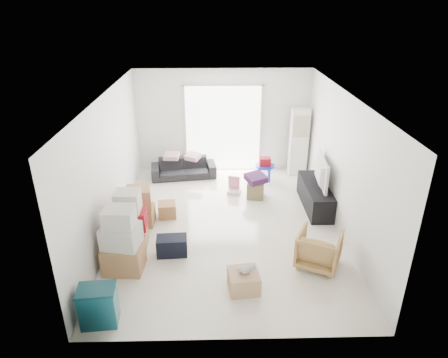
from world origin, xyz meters
The scene contains 21 objects.
room_shell centered at (0.00, 0.00, 1.35)m, with size 4.98×6.48×3.18m.
sliding_door centered at (0.00, 2.98, 1.24)m, with size 2.10×0.04×2.33m.
ac_tower centered at (1.95, 2.65, 0.88)m, with size 0.45×0.30×1.75m, color white.
tv_console centered at (2.00, 0.79, 0.27)m, with size 0.49×1.62×0.54m, color black.
television centered at (2.00, 0.79, 0.61)m, with size 1.09×0.63×0.14m, color black.
sofa centered at (-1.04, 2.50, 0.32)m, with size 1.66×0.48×0.65m, color #242429.
pillow_left centered at (-1.35, 2.54, 0.71)m, with size 0.37×0.29×0.12m, color #BC8992.
pillow_right centered at (-0.79, 2.48, 0.70)m, with size 0.33×0.26×0.11m, color #BC8992.
armchair centered at (1.56, -1.35, 0.36)m, with size 0.70×0.65×0.72m, color tan.
storage_bins centered at (-1.90, -2.63, 0.31)m, with size 0.56×0.42×0.61m.
box_stack_a centered at (-1.80, -1.39, 0.53)m, with size 0.69×0.59×1.19m.
box_stack_b centered at (-1.80, -0.69, 0.50)m, with size 0.62×0.60×1.15m.
box_stack_c centered at (-1.77, 0.14, 0.40)m, with size 0.56×0.54×0.82m.
loose_box centered at (-1.26, 0.43, 0.16)m, with size 0.37×0.37×0.31m, color #9F6A47.
duffel_bag centered at (-1.02, -0.96, 0.17)m, with size 0.55×0.33×0.35m, color black.
ottoman centered at (0.72, 1.28, 0.19)m, with size 0.39×0.39×0.39m, color olive.
blanket centered at (0.72, 1.28, 0.46)m, with size 0.43×0.43×0.14m, color #492255.
kids_table centered at (1.04, 2.22, 0.44)m, with size 0.49×0.49×0.62m.
toy_walker centered at (0.23, 1.54, 0.11)m, with size 0.36×0.34×0.40m.
wood_crate centered at (0.22, -1.96, 0.16)m, with size 0.48×0.48×0.32m, color tan.
plush_bunny centered at (0.25, -1.95, 0.39)m, with size 0.30×0.17×0.15m.
Camera 1 is at (-0.22, -7.08, 4.31)m, focal length 32.00 mm.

